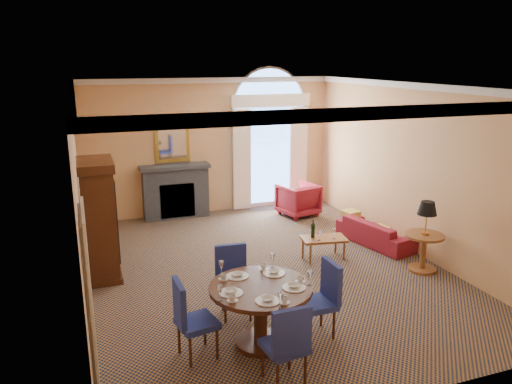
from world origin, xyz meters
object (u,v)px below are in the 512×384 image
object	(u,v)px
armchair	(298,200)
dining_table	(261,301)
armoire	(99,221)
side_table	(425,229)
sofa	(376,232)
coffee_table	(323,239)

from	to	relation	value
armchair	dining_table	bearing A→B (deg)	46.89
armoire	armchair	bearing A→B (deg)	23.56
armchair	side_table	xyz separation A→B (m)	(0.74, -3.68, 0.38)
armchair	armoire	bearing A→B (deg)	9.67
sofa	coffee_table	world-z (taller)	coffee_table
armoire	side_table	distance (m)	5.59
sofa	armoire	bearing A→B (deg)	73.65
armchair	side_table	distance (m)	3.78
dining_table	armchair	world-z (taller)	dining_table
sofa	armchair	size ratio (longest dim) A/B	2.01
sofa	coffee_table	bearing A→B (deg)	90.77
coffee_table	side_table	xyz separation A→B (m)	(1.42, -1.06, 0.36)
armoire	armchair	xyz separation A→B (m)	(4.58, 2.00, -0.59)
dining_table	side_table	bearing A→B (deg)	19.84
side_table	coffee_table	bearing A→B (deg)	143.34
armoire	sofa	distance (m)	5.33
side_table	dining_table	bearing A→B (deg)	-160.16
armoire	dining_table	xyz separation A→B (m)	(1.81, -2.95, -0.36)
armchair	coffee_table	xyz separation A→B (m)	(-0.68, -2.63, 0.01)
armoire	armchair	size ratio (longest dim) A/B	2.41
armoire	side_table	world-z (taller)	armoire
armchair	side_table	size ratio (longest dim) A/B	0.68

